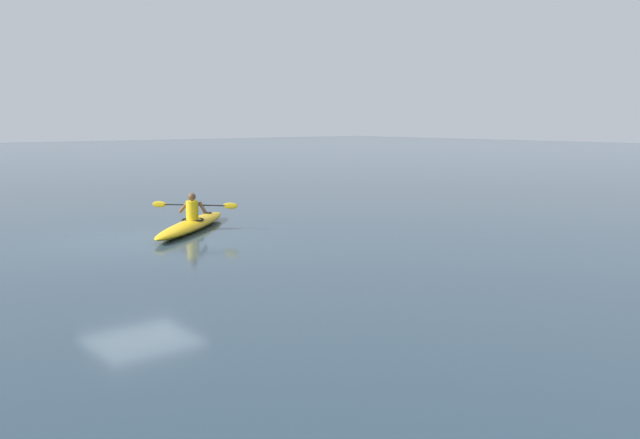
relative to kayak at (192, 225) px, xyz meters
The scene contains 3 objects.
ground_plane 1.95m from the kayak, 20.54° to the left, with size 160.00×160.00×0.00m, color #283D4C.
kayak is the anchor object (origin of this frame).
kayaker 0.46m from the kayak, 138.73° to the right, with size 1.60×1.82×0.70m.
Camera 1 is at (6.93, 15.34, 2.89)m, focal length 38.48 mm.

